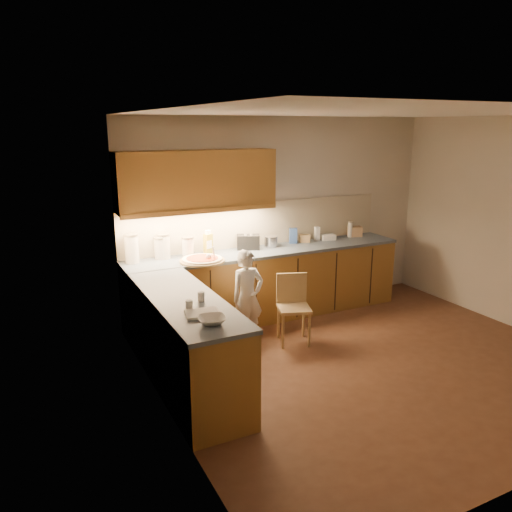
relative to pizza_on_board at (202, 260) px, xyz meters
name	(u,v)px	position (x,y,z in m)	size (l,w,h in m)	color
room	(381,209)	(1.35, -1.52, 0.73)	(4.54, 4.50, 2.62)	#502D1B
l_counter	(245,300)	(0.43, -0.27, -0.48)	(3.77, 2.62, 0.92)	olive
backsplash	(258,224)	(0.97, 0.47, 0.27)	(3.75, 0.02, 0.58)	#BCB092
upper_cabinets	(197,180)	(0.07, 0.31, 0.90)	(1.95, 0.36, 0.73)	olive
pizza_on_board	(202,260)	(0.00, 0.00, 0.00)	(0.54, 0.54, 0.22)	#A18350
child	(248,298)	(0.37, -0.47, -0.38)	(0.41, 0.27, 1.12)	white
wooden_chair	(293,303)	(0.88, -0.63, -0.48)	(0.46, 0.46, 0.80)	tan
mixing_bowl	(212,320)	(-0.60, -1.82, 0.00)	(0.23, 0.23, 0.06)	silver
canister_a	(132,248)	(-0.75, 0.33, 0.15)	(0.17, 0.17, 0.34)	white
canister_b	(160,248)	(-0.40, 0.36, 0.11)	(0.15, 0.15, 0.27)	beige
canister_c	(164,246)	(-0.36, 0.36, 0.13)	(0.16, 0.16, 0.31)	silver
canister_d	(188,246)	(-0.07, 0.32, 0.10)	(0.15, 0.15, 0.25)	silver
oil_jug	(208,243)	(0.20, 0.32, 0.11)	(0.12, 0.10, 0.30)	#AD9D22
toaster	(248,242)	(0.76, 0.32, 0.07)	(0.33, 0.27, 0.19)	black
steel_pot	(271,241)	(1.08, 0.30, 0.05)	(0.19, 0.19, 0.15)	#B6B6BB
blue_box	(293,236)	(1.45, 0.35, 0.08)	(0.10, 0.07, 0.21)	#2F4C8E
card_box_a	(304,238)	(1.62, 0.34, 0.03)	(0.14, 0.10, 0.10)	tan
white_bottle	(317,234)	(1.84, 0.36, 0.07)	(0.06, 0.06, 0.19)	white
flat_pack	(328,237)	(2.00, 0.31, 0.01)	(0.19, 0.13, 0.08)	silver
tall_jar	(350,229)	(2.38, 0.32, 0.09)	(0.07, 0.07, 0.23)	white
card_box_b	(355,231)	(2.48, 0.34, 0.05)	(0.18, 0.14, 0.14)	tan
dough_cloth	(202,313)	(-0.60, -1.60, -0.01)	(0.28, 0.22, 0.02)	silver
spice_jar_a	(189,305)	(-0.66, -1.44, 0.02)	(0.06, 0.06, 0.08)	silver
spice_jar_b	(201,296)	(-0.49, -1.27, 0.02)	(0.06, 0.06, 0.08)	white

